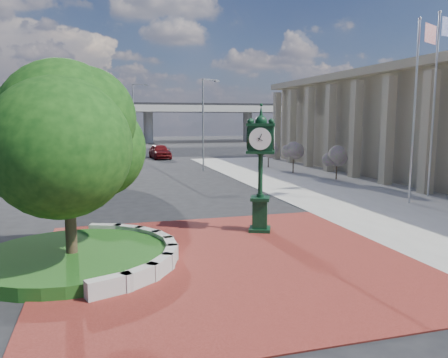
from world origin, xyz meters
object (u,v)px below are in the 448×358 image
flagpole_a (414,111)px  flagpole_b (434,104)px  parked_car (160,151)px  street_lamp_near (205,117)px  street_lamp_far (135,114)px  post_clock (261,163)px

flagpole_a → flagpole_b: (2.55, 1.49, 0.43)m
parked_car → flagpole_b: size_ratio=0.46×
parked_car → flagpole_a: flagpole_a is taller
parked_car → flagpole_a: size_ratio=0.50×
flagpole_a → street_lamp_near: size_ratio=1.22×
flagpole_a → street_lamp_far: (-12.13, 35.25, 0.09)m
post_clock → street_lamp_far: size_ratio=0.59×
flagpole_b → street_lamp_far: size_ratio=1.22×
post_clock → parked_car: 34.67m
flagpole_a → street_lamp_far: bearing=109.0°
street_lamp_near → post_clock: bearing=-97.4°
flagpole_a → street_lamp_near: (-7.35, 18.09, -0.34)m
parked_car → street_lamp_far: (-2.43, 4.07, 4.36)m
parked_car → street_lamp_far: bearing=116.6°
flagpole_b → parked_car: bearing=112.4°
street_lamp_near → flagpole_a: bearing=-67.9°
flagpole_b → street_lamp_far: bearing=113.5°
flagpole_a → street_lamp_near: 19.53m
post_clock → street_lamp_far: 38.80m
street_lamp_near → street_lamp_far: bearing=105.6°
flagpole_a → post_clock: bearing=-161.3°
street_lamp_far → parked_car: bearing=-59.1°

